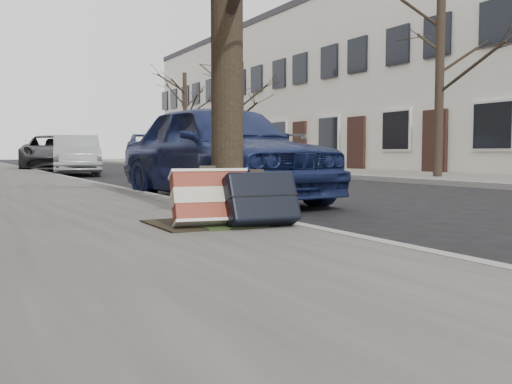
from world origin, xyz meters
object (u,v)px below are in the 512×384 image
suitcase_red (210,198)px  car_near_front (220,151)px  suitcase_navy (261,198)px  car_near_mid (76,155)px

suitcase_red → car_near_front: 3.96m
suitcase_navy → car_near_mid: size_ratio=0.16×
suitcase_red → car_near_mid: 14.81m
suitcase_red → car_near_front: size_ratio=0.14×
car_near_front → suitcase_navy: bearing=-113.7°
suitcase_red → car_near_mid: car_near_mid is taller
car_near_front → car_near_mid: 11.17m
suitcase_red → suitcase_navy: size_ratio=1.02×
suitcase_navy → car_near_front: 3.98m
suitcase_red → car_near_front: bearing=74.0°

